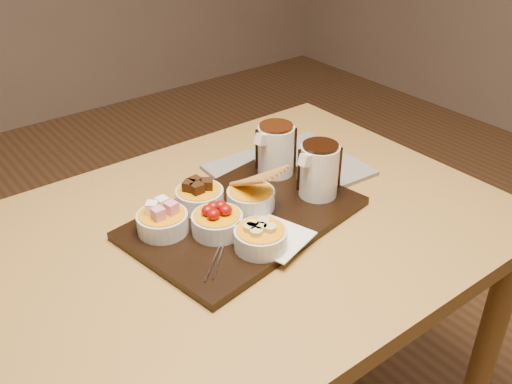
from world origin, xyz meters
TOP-DOWN VIEW (x-y plane):
  - dining_table at (0.00, 0.00)m, footprint 1.20×0.80m
  - serving_board at (0.07, 0.01)m, footprint 0.50×0.37m
  - napkin at (0.06, -0.10)m, footprint 0.15×0.15m
  - bowl_marshmallows at (-0.09, 0.06)m, footprint 0.10×0.10m
  - bowl_cake at (0.01, 0.09)m, footprint 0.10×0.10m
  - bowl_strawberries at (-0.01, -0.01)m, footprint 0.10×0.10m
  - bowl_biscotti at (0.10, 0.02)m, footprint 0.10×0.10m
  - bowl_bananas at (0.02, -0.10)m, footprint 0.10×0.10m
  - pitcher_dark_chocolate at (0.24, -0.03)m, footprint 0.09×0.09m
  - pitcher_milk_chocolate at (0.23, 0.10)m, footprint 0.09×0.09m
  - fondue_skewers at (-0.02, -0.04)m, footprint 0.19×0.22m
  - newspaper at (0.28, 0.11)m, footprint 0.35×0.29m

SIDE VIEW (x-z plane):
  - dining_table at x=0.00m, z-range 0.28..1.03m
  - newspaper at x=0.28m, z-range 0.75..0.76m
  - serving_board at x=0.07m, z-range 0.75..0.77m
  - napkin at x=0.06m, z-range 0.77..0.77m
  - fondue_skewers at x=-0.02m, z-range 0.77..0.78m
  - bowl_marshmallows at x=-0.09m, z-range 0.77..0.81m
  - bowl_cake at x=0.01m, z-range 0.77..0.81m
  - bowl_strawberries at x=-0.01m, z-range 0.77..0.81m
  - bowl_biscotti at x=0.10m, z-range 0.77..0.81m
  - bowl_bananas at x=0.02m, z-range 0.77..0.81m
  - pitcher_dark_chocolate at x=0.24m, z-range 0.77..0.88m
  - pitcher_milk_chocolate at x=0.23m, z-range 0.77..0.88m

